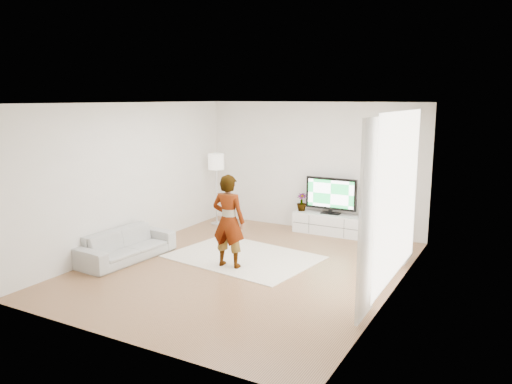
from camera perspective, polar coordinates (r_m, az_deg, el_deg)
The scene contains 17 objects.
floor at distance 8.70m, azimuth -1.31°, elevation -8.65°, with size 6.00×6.00×0.00m, color #A6784B.
ceiling at distance 8.20m, azimuth -1.39°, elevation 10.13°, with size 6.00×6.00×0.00m, color white.
wall_left at distance 9.81m, azimuth -14.09°, elevation 1.70°, with size 0.02×6.00×2.80m, color white.
wall_right at distance 7.43m, azimuth 15.59°, elevation -1.20°, with size 0.02×6.00×2.80m, color white.
wall_back at distance 11.00m, azimuth 6.51°, elevation 2.90°, with size 5.00×0.02×2.80m, color white.
wall_front at distance 5.99m, azimuth -15.90°, elevation -4.03°, with size 5.00×0.02×2.80m, color white.
window at distance 7.71m, azimuth 15.98°, elevation -0.41°, with size 0.01×2.60×2.50m, color white.
curtain_near at distance 6.52m, azimuth 12.68°, elevation -3.16°, with size 0.04×0.70×2.60m, color white.
curtain_far at distance 9.00m, azimuth 17.31°, elevation 0.41°, with size 0.04×0.70×2.60m, color white.
media_console at distance 10.83m, azimuth 8.43°, elevation -3.63°, with size 1.57×0.45×0.44m.
television at distance 10.72m, azimuth 8.58°, elevation -0.27°, with size 1.12×0.22×0.78m.
game_console at distance 10.55m, azimuth 11.97°, elevation -2.33°, with size 0.05×0.16×0.21m.
potted_plant at distance 10.98m, azimuth 5.23°, elevation -1.15°, with size 0.22×0.22×0.39m, color #3F7238.
rug at distance 9.25m, azimuth -1.42°, elevation -7.41°, with size 2.56×1.84×0.01m, color white.
player at distance 8.52m, azimuth -3.16°, elevation -3.32°, with size 0.59×0.39×1.61m, color #334772.
sofa at distance 9.35m, azimuth -14.58°, elevation -5.88°, with size 1.84×0.72×0.54m, color #B7B7B2.
floor_lamp at distance 11.40m, azimuth -4.59°, elevation 3.12°, with size 0.36×0.36×1.63m.
Camera 1 is at (4.11, -7.10, 2.88)m, focal length 35.00 mm.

